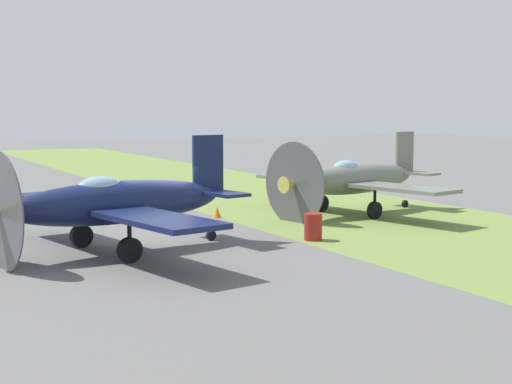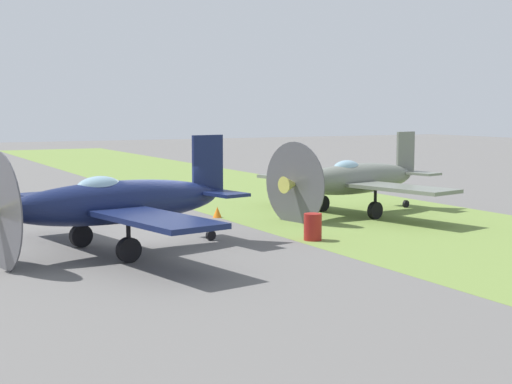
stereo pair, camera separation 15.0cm
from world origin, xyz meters
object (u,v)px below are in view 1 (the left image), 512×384
object	(u,v)px
airplane_lead	(114,203)
runway_marker_cone	(217,212)
airplane_wingman	(353,179)
fuel_drum	(313,227)
supply_crate	(92,208)

from	to	relation	value
airplane_lead	runway_marker_cone	distance (m)	8.14
airplane_lead	airplane_wingman	world-z (taller)	airplane_lead
airplane_lead	fuel_drum	xyz separation A→B (m)	(-0.88, -6.53, -1.09)
supply_crate	airplane_lead	bearing A→B (deg)	169.04
fuel_drum	supply_crate	xyz separation A→B (m)	(9.34, 4.89, -0.13)
supply_crate	runway_marker_cone	size ratio (longest dim) A/B	2.05
airplane_wingman	supply_crate	world-z (taller)	airplane_wingman
fuel_drum	runway_marker_cone	size ratio (longest dim) A/B	2.05
airplane_wingman	fuel_drum	size ratio (longest dim) A/B	11.06
airplane_lead	fuel_drum	size ratio (longest dim) A/B	11.53
fuel_drum	runway_marker_cone	world-z (taller)	fuel_drum
fuel_drum	runway_marker_cone	bearing A→B (deg)	5.56
airplane_lead	supply_crate	size ratio (longest dim) A/B	11.53
runway_marker_cone	fuel_drum	bearing A→B (deg)	-174.44
airplane_wingman	fuel_drum	world-z (taller)	airplane_wingman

